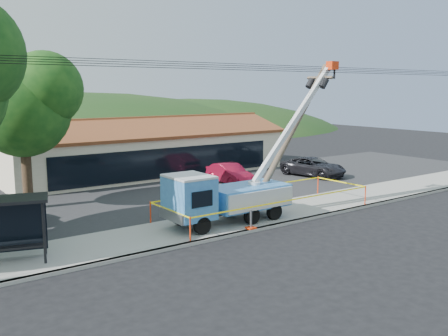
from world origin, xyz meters
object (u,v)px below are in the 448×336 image
at_px(car_red, 230,185).
at_px(car_dark, 313,177).
at_px(utility_truck, 226,195).
at_px(leaning_pole, 292,130).
at_px(car_silver, 14,225).
at_px(bus_shelter, 13,214).

distance_m(car_red, car_dark, 7.31).
distance_m(utility_truck, car_dark, 15.59).
distance_m(leaning_pole, car_silver, 15.50).
distance_m(leaning_pole, bus_shelter, 15.03).
xyz_separation_m(utility_truck, leaning_pole, (4.76, 0.29, 2.98)).
bearing_deg(car_dark, car_silver, 171.91).
xyz_separation_m(utility_truck, car_silver, (-8.70, 6.47, -1.59)).
relative_size(car_silver, car_red, 0.90).
height_order(bus_shelter, car_dark, bus_shelter).
bearing_deg(leaning_pole, bus_shelter, 179.55).
bearing_deg(car_red, car_silver, -168.30).
bearing_deg(bus_shelter, utility_truck, 14.62).
bearing_deg(utility_truck, car_dark, 27.72).
bearing_deg(car_dark, bus_shelter, -174.01).
xyz_separation_m(car_silver, car_red, (15.23, 2.00, 0.00)).
distance_m(leaning_pole, car_red, 9.54).
xyz_separation_m(car_red, car_dark, (7.20, -1.26, 0.00)).
height_order(car_silver, car_dark, car_dark).
bearing_deg(bus_shelter, leaning_pole, 16.50).
bearing_deg(car_silver, utility_truck, -53.89).
bearing_deg(car_dark, utility_truck, -162.26).
bearing_deg(leaning_pole, utility_truck, -176.49).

